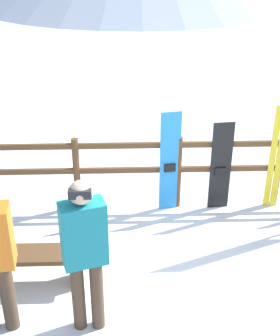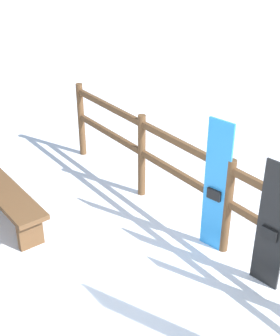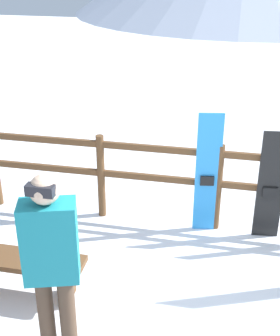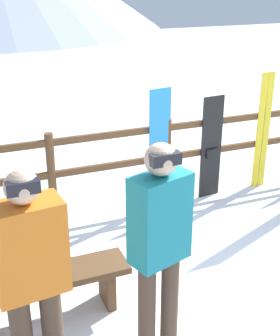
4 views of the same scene
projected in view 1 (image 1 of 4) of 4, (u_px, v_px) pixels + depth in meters
ground_plane at (192, 285)px, 5.58m from camera, size 40.00×40.00×0.00m
fence at (178, 166)px, 6.84m from camera, size 6.06×0.10×1.14m
bench at (30, 260)px, 5.47m from camera, size 1.42×0.36×0.45m
person_teal at (84, 247)px, 4.54m from camera, size 0.48×0.35×1.77m
snowboard_blue at (170, 163)px, 6.75m from camera, size 0.30×0.09×1.54m
snowboard_black_stripe at (221, 167)px, 6.81m from camera, size 0.31×0.08×1.38m
ski_pair_yellow at (276, 158)px, 6.78m from camera, size 0.19×0.02×1.62m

